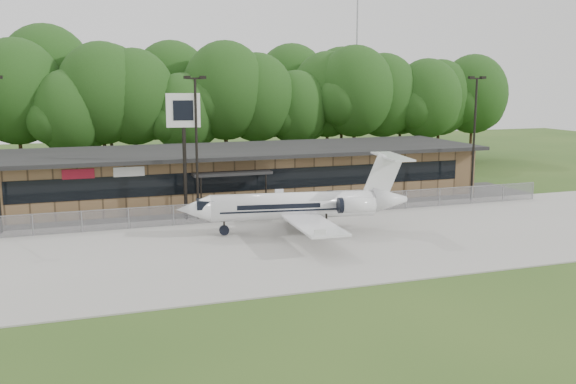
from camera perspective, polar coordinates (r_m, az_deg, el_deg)
name	(u,v)px	position (r m, az deg, el deg)	size (l,w,h in m)	color
ground	(360,280)	(32.85, 6.46, -7.79)	(160.00, 160.00, 0.00)	#2C4C1B
apron	(305,242)	(39.92, 1.51, -4.45)	(64.00, 18.00, 0.08)	#9E9B93
parking_lot	(254,207)	(50.57, -3.07, -1.38)	(50.00, 9.00, 0.06)	#383835
terminal	(239,173)	(54.43, -4.39, 1.72)	(41.00, 11.65, 4.30)	brown
fence	(271,209)	(46.20, -1.54, -1.51)	(46.00, 0.04, 1.52)	gray
treeline	(196,102)	(71.52, -8.16, 7.91)	(72.00, 12.00, 15.00)	#1C3711
radio_mast	(357,59)	(84.12, 6.12, 11.67)	(0.20, 0.20, 25.00)	gray
light_pole_mid	(196,137)	(45.67, -8.15, 4.85)	(1.55, 0.30, 10.23)	black
light_pole_right	(475,129)	(54.87, 16.25, 5.41)	(1.55, 0.30, 10.23)	black
business_jet	(302,206)	(41.77, 1.21, -1.26)	(15.34, 13.73, 5.16)	white
pole_sign	(184,124)	(45.74, -9.26, 6.00)	(2.37, 0.71, 9.03)	black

